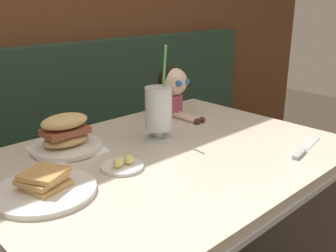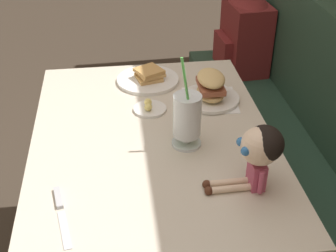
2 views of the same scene
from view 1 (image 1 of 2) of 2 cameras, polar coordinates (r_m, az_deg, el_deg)
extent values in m
cube|color=#233D2D|center=(1.85, -13.21, -13.63)|extent=(2.60, 0.48, 0.45)
cube|color=#233D2D|center=(1.80, -17.49, 2.63)|extent=(2.60, 0.10, 0.55)
cube|color=beige|center=(1.19, -0.13, -4.73)|extent=(1.10, 0.80, 0.03)
cube|color=#B7BABF|center=(1.20, -0.13, -5.74)|extent=(1.11, 0.81, 0.02)
cylinder|color=white|center=(0.99, -17.86, -9.20)|extent=(0.25, 0.25, 0.01)
cube|color=tan|center=(0.99, -17.70, -8.33)|extent=(0.11, 0.11, 0.01)
cube|color=tan|center=(0.99, -18.29, -7.50)|extent=(0.12, 0.12, 0.01)
cube|color=tan|center=(0.98, -17.94, -6.74)|extent=(0.13, 0.13, 0.01)
cylinder|color=silver|center=(1.29, -1.38, -1.83)|extent=(0.10, 0.10, 0.01)
cylinder|color=silver|center=(1.28, -1.38, -1.00)|extent=(0.03, 0.03, 0.03)
cylinder|color=silver|center=(1.26, -1.41, 2.66)|extent=(0.09, 0.09, 0.14)
cylinder|color=#ADE0A8|center=(1.26, -1.41, 2.31)|extent=(0.08, 0.08, 0.12)
cylinder|color=#51B74C|center=(1.24, -0.64, 7.03)|extent=(0.02, 0.04, 0.22)
cube|color=white|center=(1.25, -14.80, -3.36)|extent=(0.22, 0.22, 0.00)
cylinder|color=white|center=(1.24, -14.83, -3.02)|extent=(0.22, 0.22, 0.01)
ellipsoid|color=tan|center=(1.24, -14.92, -1.96)|extent=(0.15, 0.10, 0.04)
cube|color=#995138|center=(1.23, -15.03, -0.74)|extent=(0.14, 0.09, 0.02)
ellipsoid|color=tan|center=(1.22, -15.16, 0.69)|extent=(0.15, 0.10, 0.04)
cylinder|color=white|center=(1.09, -6.81, -6.02)|extent=(0.12, 0.12, 0.01)
sphere|color=#F4E07A|center=(1.06, -7.47, -5.44)|extent=(0.03, 0.03, 0.03)
sphere|color=#F4E07A|center=(1.08, -5.86, -4.96)|extent=(0.03, 0.03, 0.03)
cube|color=silver|center=(1.34, 20.53, -2.42)|extent=(0.14, 0.05, 0.00)
cube|color=#B2B5BA|center=(1.23, 18.98, -3.93)|extent=(0.09, 0.03, 0.01)
cube|color=#B74C6B|center=(1.54, 0.82, 3.08)|extent=(0.06, 0.04, 0.08)
sphere|color=beige|center=(1.52, 0.84, 6.63)|extent=(0.11, 0.11, 0.11)
ellipsoid|color=black|center=(1.52, 0.52, 6.99)|extent=(0.11, 0.11, 0.10)
sphere|color=#2D6BB2|center=(1.47, 1.59, 6.37)|extent=(0.03, 0.03, 0.03)
sphere|color=#2D6BB2|center=(1.50, 2.76, 6.62)|extent=(0.03, 0.03, 0.03)
cylinder|color=beige|center=(1.49, 2.64, 1.18)|extent=(0.02, 0.12, 0.02)
cylinder|color=beige|center=(1.51, 3.36, 1.40)|extent=(0.02, 0.12, 0.02)
sphere|color=#4C2819|center=(1.45, 4.38, 0.67)|extent=(0.03, 0.03, 0.03)
sphere|color=#4C2819|center=(1.47, 5.10, 0.91)|extent=(0.03, 0.03, 0.03)
cylinder|color=#B74C6B|center=(1.51, -0.27, 2.94)|extent=(0.02, 0.02, 0.07)
cylinder|color=#B74C6B|center=(1.57, 1.88, 3.51)|extent=(0.02, 0.02, 0.07)
camera|label=2|loc=(2.18, 31.10, 27.43)|focal=49.69mm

